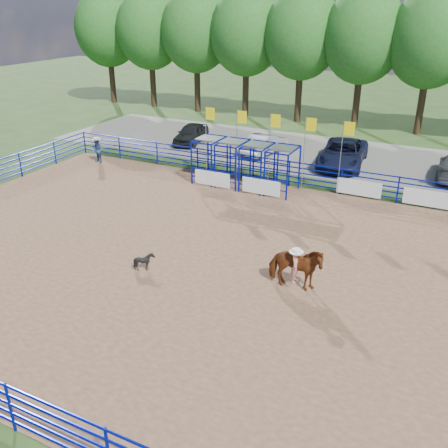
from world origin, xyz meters
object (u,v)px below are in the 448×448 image
(calf, at_px, (144,261))
(car_a, at_px, (191,134))
(spectator_cowboy, at_px, (97,150))
(horse_and_rider, at_px, (295,266))
(car_c, at_px, (343,153))
(car_b, at_px, (265,144))

(calf, xyz_separation_m, car_a, (-7.96, 17.46, 0.32))
(spectator_cowboy, distance_m, car_a, 7.64)
(calf, bearing_deg, horse_and_rider, -67.76)
(car_c, bearing_deg, spectator_cowboy, -161.07)
(horse_and_rider, relative_size, car_b, 0.53)
(calf, bearing_deg, spectator_cowboy, 55.63)
(calf, xyz_separation_m, car_c, (3.52, 17.00, 0.43))
(car_a, xyz_separation_m, car_b, (5.98, -0.17, -0.01))
(car_a, bearing_deg, calf, -74.60)
(calf, relative_size, car_a, 0.18)
(horse_and_rider, bearing_deg, calf, -167.03)
(car_a, height_order, car_c, car_c)
(car_b, bearing_deg, calf, 107.09)
(calf, bearing_deg, car_c, -2.45)
(horse_and_rider, height_order, spectator_cowboy, horse_and_rider)
(car_b, distance_m, car_c, 5.52)
(calf, height_order, car_b, car_b)
(calf, relative_size, car_c, 0.13)
(calf, xyz_separation_m, spectator_cowboy, (-10.92, 10.41, 0.46))
(spectator_cowboy, xyz_separation_m, car_a, (2.96, 7.04, -0.14))
(calf, distance_m, spectator_cowboy, 15.10)
(horse_and_rider, xyz_separation_m, car_b, (-7.76, 15.96, -0.24))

